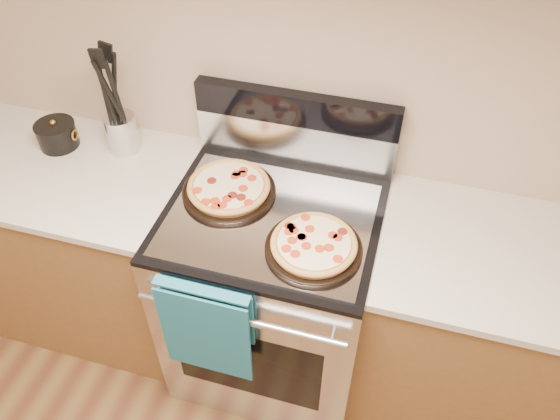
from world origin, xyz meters
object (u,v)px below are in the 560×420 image
(pepperoni_pizza_back, at_px, (229,188))
(saucepan, at_px, (57,136))
(pepperoni_pizza_front, at_px, (314,246))
(utensil_crock, at_px, (122,133))
(range_body, at_px, (273,295))

(pepperoni_pizza_back, bearing_deg, saucepan, 172.66)
(pepperoni_pizza_front, xyz_separation_m, saucepan, (-1.12, 0.28, 0.01))
(pepperoni_pizza_front, relative_size, utensil_crock, 2.05)
(pepperoni_pizza_back, distance_m, pepperoni_pizza_front, 0.40)
(pepperoni_pizza_back, bearing_deg, range_body, -16.92)
(pepperoni_pizza_back, xyz_separation_m, pepperoni_pizza_front, (0.36, -0.18, -0.00))
(pepperoni_pizza_back, bearing_deg, utensil_crock, 163.12)
(saucepan, bearing_deg, pepperoni_pizza_front, -14.14)
(utensil_crock, height_order, saucepan, utensil_crock)
(range_body, xyz_separation_m, utensil_crock, (-0.68, 0.21, 0.54))
(pepperoni_pizza_back, height_order, saucepan, saucepan)
(pepperoni_pizza_back, bearing_deg, pepperoni_pizza_front, -27.17)
(pepperoni_pizza_back, relative_size, pepperoni_pizza_front, 1.06)
(saucepan, bearing_deg, range_body, -9.21)
(pepperoni_pizza_back, height_order, utensil_crock, utensil_crock)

